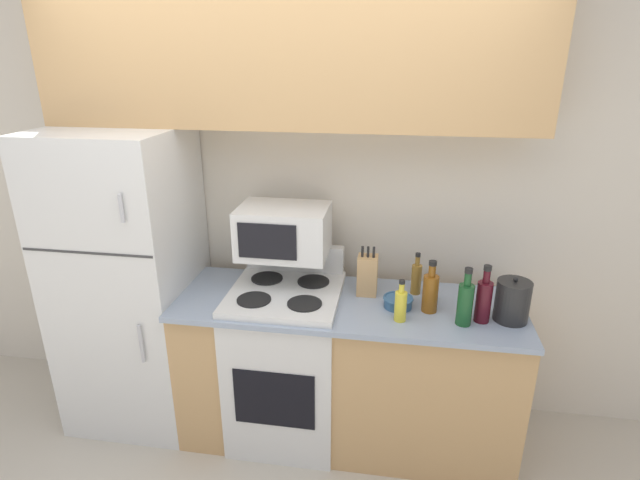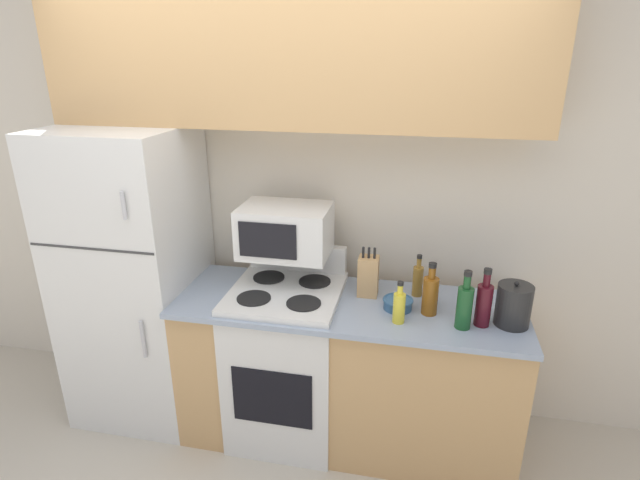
% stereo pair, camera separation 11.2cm
% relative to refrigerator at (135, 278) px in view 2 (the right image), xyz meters
% --- Properties ---
extents(ground_plane, '(12.00, 12.00, 0.00)m').
position_rel_refrigerator_xyz_m(ground_plane, '(0.93, -0.34, -0.89)').
color(ground_plane, beige).
extents(wall_back, '(8.00, 0.05, 2.55)m').
position_rel_refrigerator_xyz_m(wall_back, '(0.93, 0.38, 0.39)').
color(wall_back, beige).
rests_on(wall_back, ground_plane).
extents(lower_cabinets, '(1.85, 0.65, 0.89)m').
position_rel_refrigerator_xyz_m(lower_cabinets, '(1.29, -0.04, -0.44)').
color(lower_cabinets, tan).
rests_on(lower_cabinets, ground_plane).
extents(refrigerator, '(0.73, 0.71, 1.78)m').
position_rel_refrigerator_xyz_m(refrigerator, '(0.00, 0.00, 0.00)').
color(refrigerator, silver).
rests_on(refrigerator, ground_plane).
extents(upper_cabinets, '(2.58, 0.34, 0.70)m').
position_rel_refrigerator_xyz_m(upper_cabinets, '(0.93, 0.18, 1.24)').
color(upper_cabinets, tan).
rests_on(upper_cabinets, refrigerator).
extents(stove, '(0.60, 0.63, 1.09)m').
position_rel_refrigerator_xyz_m(stove, '(0.94, -0.05, -0.41)').
color(stove, silver).
rests_on(stove, ground_plane).
extents(microwave, '(0.49, 0.35, 0.27)m').
position_rel_refrigerator_xyz_m(microwave, '(0.92, 0.07, 0.34)').
color(microwave, silver).
rests_on(microwave, stove).
extents(knife_block, '(0.11, 0.10, 0.28)m').
position_rel_refrigerator_xyz_m(knife_block, '(1.38, 0.05, 0.12)').
color(knife_block, tan).
rests_on(knife_block, lower_cabinets).
extents(bowl, '(0.16, 0.16, 0.06)m').
position_rel_refrigerator_xyz_m(bowl, '(1.56, -0.07, 0.04)').
color(bowl, '#335B84').
rests_on(bowl, lower_cabinets).
extents(bottle_vinegar, '(0.06, 0.06, 0.24)m').
position_rel_refrigerator_xyz_m(bottle_vinegar, '(1.65, 0.10, 0.10)').
color(bottle_vinegar, olive).
rests_on(bottle_vinegar, lower_cabinets).
extents(bottle_soy_sauce, '(0.05, 0.05, 0.18)m').
position_rel_refrigerator_xyz_m(bottle_soy_sauce, '(1.72, 0.01, 0.08)').
color(bottle_soy_sauce, black).
rests_on(bottle_soy_sauce, lower_cabinets).
extents(bottle_whiskey, '(0.08, 0.08, 0.28)m').
position_rel_refrigerator_xyz_m(bottle_whiskey, '(1.72, -0.09, 0.12)').
color(bottle_whiskey, brown).
rests_on(bottle_whiskey, lower_cabinets).
extents(bottle_wine_red, '(0.08, 0.08, 0.30)m').
position_rel_refrigerator_xyz_m(bottle_wine_red, '(1.97, -0.15, 0.12)').
color(bottle_wine_red, '#470F19').
rests_on(bottle_wine_red, lower_cabinets).
extents(bottle_cooking_spray, '(0.06, 0.06, 0.22)m').
position_rel_refrigerator_xyz_m(bottle_cooking_spray, '(1.57, -0.21, 0.09)').
color(bottle_cooking_spray, gold).
rests_on(bottle_cooking_spray, lower_cabinets).
extents(bottle_wine_green, '(0.08, 0.08, 0.30)m').
position_rel_refrigerator_xyz_m(bottle_wine_green, '(1.88, -0.20, 0.12)').
color(bottle_wine_green, '#194C23').
rests_on(bottle_wine_green, lower_cabinets).
extents(kettle, '(0.17, 0.17, 0.23)m').
position_rel_refrigerator_xyz_m(kettle, '(2.11, -0.12, 0.11)').
color(kettle, black).
rests_on(kettle, lower_cabinets).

